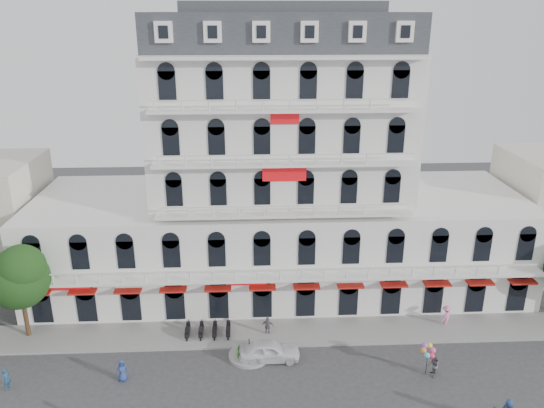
{
  "coord_description": "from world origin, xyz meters",
  "views": [
    {
      "loc": [
        -2.84,
        -28.4,
        25.04
      ],
      "look_at": [
        -1.07,
        10.0,
        11.05
      ],
      "focal_mm": 35.0,
      "sensor_mm": 36.0,
      "label": 1
    }
  ],
  "objects": [
    {
      "name": "traffic_island",
      "position": [
        -3.0,
        6.0,
        0.26
      ],
      "size": [
        3.2,
        3.2,
        1.6
      ],
      "color": "gray",
      "rests_on": "ground"
    },
    {
      "name": "sidewalk",
      "position": [
        0.0,
        9.0,
        0.08
      ],
      "size": [
        53.0,
        4.0,
        0.16
      ],
      "primitive_type": "cube",
      "color": "gray",
      "rests_on": "ground"
    },
    {
      "name": "pedestrian_right",
      "position": [
        13.59,
        9.5,
        0.95
      ],
      "size": [
        1.39,
        1.33,
        1.89
      ],
      "primitive_type": "imported",
      "rotation": [
        0.0,
        0.0,
        3.84
      ],
      "color": "pink",
      "rests_on": "ground"
    },
    {
      "name": "tree_west_inner",
      "position": [
        -20.95,
        9.48,
        5.68
      ],
      "size": [
        4.76,
        4.76,
        8.25
      ],
      "color": "#382314",
      "rests_on": "ground"
    },
    {
      "name": "pedestrian_far",
      "position": [
        -20.0,
        3.04,
        0.85
      ],
      "size": [
        0.66,
        0.74,
        1.69
      ],
      "primitive_type": "imported",
      "rotation": [
        0.0,
        0.0,
        1.06
      ],
      "color": "navy",
      "rests_on": "ground"
    },
    {
      "name": "balloon_vendor",
      "position": [
        10.21,
        3.15,
        1.26
      ],
      "size": [
        1.32,
        1.27,
        2.45
      ],
      "color": "slate",
      "rests_on": "ground"
    },
    {
      "name": "pedestrian_mid",
      "position": [
        -1.47,
        8.83,
        0.85
      ],
      "size": [
        1.07,
        0.64,
        1.7
      ],
      "primitive_type": "imported",
      "rotation": [
        0.0,
        0.0,
        2.9
      ],
      "color": "#5D5C64",
      "rests_on": "ground"
    },
    {
      "name": "parked_car",
      "position": [
        -1.47,
        5.58,
        0.79
      ],
      "size": [
        4.63,
        1.88,
        1.57
      ],
      "primitive_type": "imported",
      "rotation": [
        0.0,
        0.0,
        1.58
      ],
      "color": "white",
      "rests_on": "ground"
    },
    {
      "name": "main_building",
      "position": [
        0.0,
        18.0,
        9.96
      ],
      "size": [
        45.0,
        15.0,
        25.8
      ],
      "color": "silver",
      "rests_on": "ground"
    },
    {
      "name": "parked_scooter_row",
      "position": [
        -6.35,
        8.8,
        0.0
      ],
      "size": [
        4.4,
        1.8,
        1.1
      ],
      "primitive_type": null,
      "color": "black",
      "rests_on": "ground"
    },
    {
      "name": "pedestrian_left",
      "position": [
        -12.13,
        3.61,
        0.87
      ],
      "size": [
        1.0,
        0.85,
        1.74
      ],
      "primitive_type": "imported",
      "rotation": [
        0.0,
        0.0,
        0.41
      ],
      "color": "navy",
      "rests_on": "ground"
    }
  ]
}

